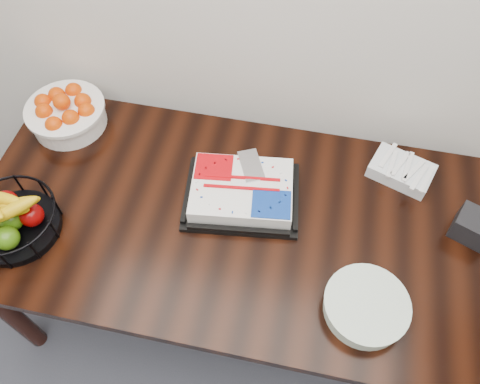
% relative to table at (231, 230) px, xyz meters
% --- Properties ---
extents(table, '(1.80, 0.90, 0.75)m').
position_rel_table_xyz_m(table, '(0.00, 0.00, 0.00)').
color(table, black).
rests_on(table, ground).
extents(cake_tray, '(0.43, 0.36, 0.08)m').
position_rel_table_xyz_m(cake_tray, '(0.02, 0.09, 0.12)').
color(cake_tray, black).
rests_on(cake_tray, table).
extents(tangerine_bowl, '(0.30, 0.30, 0.19)m').
position_rel_table_xyz_m(tangerine_bowl, '(-0.71, 0.29, 0.17)').
color(tangerine_bowl, white).
rests_on(tangerine_bowl, table).
extents(fruit_basket, '(0.31, 0.31, 0.16)m').
position_rel_table_xyz_m(fruit_basket, '(-0.69, -0.19, 0.15)').
color(fruit_basket, black).
rests_on(fruit_basket, table).
extents(plate_stack, '(0.26, 0.26, 0.06)m').
position_rel_table_xyz_m(plate_stack, '(0.47, -0.24, 0.12)').
color(plate_stack, white).
rests_on(plate_stack, table).
extents(fork_bag, '(0.25, 0.20, 0.06)m').
position_rel_table_xyz_m(fork_bag, '(0.57, 0.30, 0.12)').
color(fork_bag, silver).
rests_on(fork_bag, table).
extents(napkin_box, '(0.16, 0.15, 0.09)m').
position_rel_table_xyz_m(napkin_box, '(0.80, 0.10, 0.13)').
color(napkin_box, black).
rests_on(napkin_box, table).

